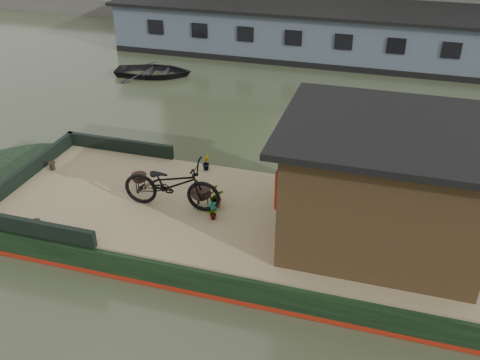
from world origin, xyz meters
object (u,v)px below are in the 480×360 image
(potted_plant_a, at_px, (213,211))
(dinghy, at_px, (153,68))
(cabin, at_px, (384,183))
(brazier_front, at_px, (201,198))
(brazier_rear, at_px, (140,182))
(bicycle, at_px, (171,184))

(potted_plant_a, xyz_separation_m, dinghy, (-5.85, 9.72, -0.56))
(cabin, height_order, dinghy, cabin)
(brazier_front, distance_m, dinghy, 10.84)
(potted_plant_a, relative_size, brazier_rear, 1.10)
(bicycle, height_order, brazier_front, bicycle)
(potted_plant_a, height_order, brazier_rear, potted_plant_a)
(brazier_front, bearing_deg, bicycle, -165.21)
(brazier_front, xyz_separation_m, brazier_rear, (-1.60, 0.29, -0.03))
(cabin, height_order, brazier_rear, cabin)
(brazier_rear, xyz_separation_m, dinghy, (-3.86, 9.06, -0.54))
(potted_plant_a, distance_m, brazier_front, 0.54)
(bicycle, xyz_separation_m, brazier_front, (0.61, 0.16, -0.33))
(potted_plant_a, relative_size, dinghy, 0.15)
(brazier_rear, bearing_deg, cabin, -3.26)
(brazier_rear, bearing_deg, bicycle, -24.10)
(dinghy, bearing_deg, cabin, -146.38)
(brazier_rear, distance_m, dinghy, 9.86)
(cabin, relative_size, potted_plant_a, 9.13)
(brazier_front, bearing_deg, cabin, -0.28)
(brazier_front, bearing_deg, dinghy, 120.31)
(brazier_rear, bearing_deg, dinghy, 113.08)
(brazier_front, bearing_deg, brazier_rear, 169.91)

